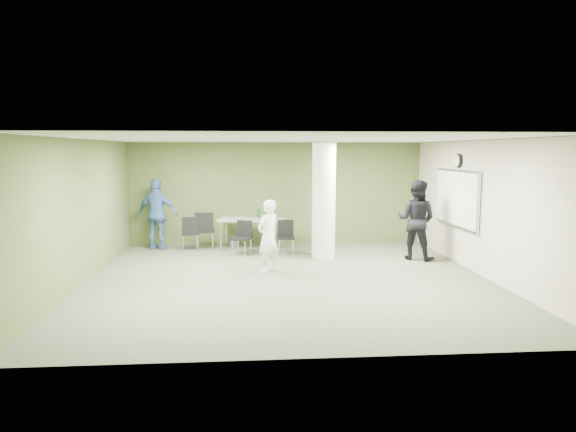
{
  "coord_description": "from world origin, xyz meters",
  "views": [
    {
      "loc": [
        -0.79,
        -10.08,
        2.58
      ],
      "look_at": [
        0.07,
        1.0,
        1.16
      ],
      "focal_mm": 32.0,
      "sensor_mm": 36.0,
      "label": 1
    }
  ],
  "objects": [
    {
      "name": "whiteboard",
      "position": [
        3.92,
        1.2,
        1.5
      ],
      "size": [
        0.05,
        2.3,
        1.3
      ],
      "color": "silver",
      "rests_on": "wall_right_cream"
    },
    {
      "name": "chair_table_right",
      "position": [
        0.13,
        2.59,
        0.49
      ],
      "size": [
        0.43,
        0.43,
        0.84
      ],
      "rotation": [
        0.0,
        0.0,
        -0.04
      ],
      "color": "black",
      "rests_on": "floor"
    },
    {
      "name": "chair_back_right",
      "position": [
        -1.94,
        3.26,
        0.58
      ],
      "size": [
        0.51,
        0.51,
        0.99
      ],
      "rotation": [
        0.0,
        0.0,
        3.18
      ],
      "color": "black",
      "rests_on": "floor"
    },
    {
      "name": "chair_table_left",
      "position": [
        -0.94,
        2.55,
        0.49
      ],
      "size": [
        0.56,
        0.56,
        0.85
      ],
      "rotation": [
        0.0,
        0.0,
        -0.42
      ],
      "color": "black",
      "rests_on": "floor"
    },
    {
      "name": "chair_back_left",
      "position": [
        -2.3,
        3.16,
        0.52
      ],
      "size": [
        0.5,
        0.5,
        0.9
      ],
      "rotation": [
        0.0,
        0.0,
        3.27
      ],
      "color": "black",
      "rests_on": "floor"
    },
    {
      "name": "floor",
      "position": [
        0.0,
        0.0,
        0.0
      ],
      "size": [
        8.0,
        8.0,
        0.0
      ],
      "primitive_type": "plane",
      "color": "#4B4D3D",
      "rests_on": "ground"
    },
    {
      "name": "woman_white",
      "position": [
        -0.39,
        0.58,
        0.78
      ],
      "size": [
        0.67,
        0.66,
        1.56
      ],
      "primitive_type": "imported",
      "rotation": [
        0.0,
        0.0,
        3.91
      ],
      "color": "white",
      "rests_on": "floor"
    },
    {
      "name": "column",
      "position": [
        1.0,
        2.0,
        1.4
      ],
      "size": [
        0.56,
        0.56,
        2.8
      ],
      "primitive_type": "cylinder",
      "color": "silver",
      "rests_on": "floor"
    },
    {
      "name": "man_blue",
      "position": [
        -3.16,
        3.4,
        0.93
      ],
      "size": [
        1.17,
        0.72,
        1.86
      ],
      "primitive_type": "imported",
      "rotation": [
        0.0,
        0.0,
        2.88
      ],
      "color": "#40649F",
      "rests_on": "floor"
    },
    {
      "name": "wastebasket",
      "position": [
        -1.2,
        3.57,
        0.14
      ],
      "size": [
        0.24,
        0.24,
        0.28
      ],
      "primitive_type": "cylinder",
      "color": "#4C4C4C",
      "rests_on": "floor"
    },
    {
      "name": "wall_right_cream",
      "position": [
        4.0,
        0.0,
        1.4
      ],
      "size": [
        0.02,
        8.0,
        2.8
      ],
      "primitive_type": "cube",
      "color": "beige",
      "rests_on": "floor"
    },
    {
      "name": "man_black",
      "position": [
        3.17,
        1.68,
        0.95
      ],
      "size": [
        1.16,
        1.11,
        1.89
      ],
      "primitive_type": "imported",
      "rotation": [
        0.0,
        0.0,
        2.54
      ],
      "color": "black",
      "rests_on": "floor"
    },
    {
      "name": "wall_clock",
      "position": [
        3.92,
        1.2,
        2.35
      ],
      "size": [
        0.06,
        0.32,
        0.32
      ],
      "color": "black",
      "rests_on": "wall_right_cream"
    },
    {
      "name": "folding_table",
      "position": [
        -0.69,
        3.23,
        0.76
      ],
      "size": [
        1.82,
        1.07,
        1.06
      ],
      "rotation": [
        0.0,
        0.0,
        -0.2
      ],
      "color": "#969691",
      "rests_on": "floor"
    },
    {
      "name": "wall_back",
      "position": [
        0.0,
        4.0,
        1.4
      ],
      "size": [
        8.0,
        2.8,
        0.02
      ],
      "primitive_type": "cube",
      "rotation": [
        1.57,
        0.0,
        0.0
      ],
      "color": "#505D2B",
      "rests_on": "floor"
    },
    {
      "name": "wall_left",
      "position": [
        -4.0,
        0.0,
        1.4
      ],
      "size": [
        0.02,
        8.0,
        2.8
      ],
      "primitive_type": "cube",
      "color": "#505D2B",
      "rests_on": "floor"
    },
    {
      "name": "ceiling",
      "position": [
        0.0,
        0.0,
        2.8
      ],
      "size": [
        8.0,
        8.0,
        0.0
      ],
      "primitive_type": "plane",
      "rotation": [
        3.14,
        0.0,
        0.0
      ],
      "color": "white",
      "rests_on": "wall_back"
    }
  ]
}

